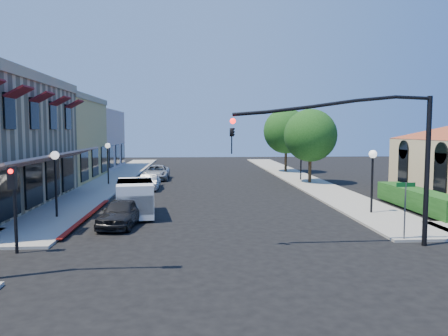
{
  "coord_description": "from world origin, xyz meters",
  "views": [
    {
      "loc": [
        -1.28,
        -15.2,
        4.67
      ],
      "look_at": [
        0.36,
        8.39,
        2.6
      ],
      "focal_mm": 35.0,
      "sensor_mm": 36.0,
      "label": 1
    }
  ],
  "objects": [
    {
      "name": "lamppost_left_far",
      "position": [
        -8.5,
        22.0,
        2.74
      ],
      "size": [
        0.44,
        0.44,
        3.57
      ],
      "color": "black",
      "rests_on": "ground"
    },
    {
      "name": "parked_car_b",
      "position": [
        -4.8,
        19.0,
        0.6
      ],
      "size": [
        1.48,
        3.73,
        1.21
      ],
      "primitive_type": "imported",
      "rotation": [
        0.0,
        0.0,
        0.06
      ],
      "color": "#939698",
      "rests_on": "ground"
    },
    {
      "name": "sidewalk_right",
      "position": [
        8.75,
        27.0,
        0.06
      ],
      "size": [
        3.5,
        50.0,
        0.12
      ],
      "primitive_type": "cube",
      "color": "#99968B",
      "rests_on": "ground"
    },
    {
      "name": "secondary_signal",
      "position": [
        -8.0,
        1.41,
        2.32
      ],
      "size": [
        0.28,
        0.42,
        3.32
      ],
      "color": "black",
      "rests_on": "ground"
    },
    {
      "name": "pink_stucco_building",
      "position": [
        -15.5,
        38.0,
        3.5
      ],
      "size": [
        10.0,
        12.0,
        7.0
      ],
      "primitive_type": "cube",
      "color": "tan",
      "rests_on": "ground"
    },
    {
      "name": "parked_car_c",
      "position": [
        -4.8,
        20.08,
        0.54
      ],
      "size": [
        1.55,
        3.76,
        1.09
      ],
      "primitive_type": "imported",
      "rotation": [
        0.0,
        0.0,
        0.01
      ],
      "color": "white",
      "rests_on": "ground"
    },
    {
      "name": "signal_mast_arm",
      "position": [
        5.86,
        1.5,
        4.09
      ],
      "size": [
        8.01,
        0.39,
        6.0
      ],
      "color": "black",
      "rests_on": "ground"
    },
    {
      "name": "yellow_stucco_building",
      "position": [
        -15.5,
        26.0,
        3.8
      ],
      "size": [
        10.0,
        12.0,
        7.6
      ],
      "primitive_type": "cube",
      "color": "tan",
      "rests_on": "ground"
    },
    {
      "name": "lamppost_right_far",
      "position": [
        8.5,
        24.0,
        2.74
      ],
      "size": [
        0.44,
        0.44,
        3.57
      ],
      "color": "black",
      "rests_on": "ground"
    },
    {
      "name": "lamppost_right_near",
      "position": [
        8.5,
        8.0,
        2.74
      ],
      "size": [
        0.44,
        0.44,
        3.57
      ],
      "color": "black",
      "rests_on": "ground"
    },
    {
      "name": "sidewalk_left",
      "position": [
        -8.75,
        27.0,
        0.06
      ],
      "size": [
        3.5,
        50.0,
        0.12
      ],
      "primitive_type": "cube",
      "color": "#99968B",
      "rests_on": "ground"
    },
    {
      "name": "ground",
      "position": [
        0.0,
        0.0,
        0.0
      ],
      "size": [
        120.0,
        120.0,
        0.0
      ],
      "primitive_type": "plane",
      "color": "black",
      "rests_on": "ground"
    },
    {
      "name": "lamppost_left_near",
      "position": [
        -8.5,
        8.0,
        2.74
      ],
      "size": [
        0.44,
        0.44,
        3.57
      ],
      "color": "black",
      "rests_on": "ground"
    },
    {
      "name": "street_name_sign",
      "position": [
        7.5,
        2.2,
        1.7
      ],
      "size": [
        0.8,
        0.06,
        2.5
      ],
      "color": "#595B5E",
      "rests_on": "ground"
    },
    {
      "name": "white_van",
      "position": [
        -4.47,
        8.45,
        1.1
      ],
      "size": [
        2.41,
        4.49,
        1.89
      ],
      "color": "white",
      "rests_on": "ground"
    },
    {
      "name": "street_tree_b",
      "position": [
        8.8,
        32.0,
        4.54
      ],
      "size": [
        4.94,
        4.94,
        7.02
      ],
      "color": "#362615",
      "rests_on": "ground"
    },
    {
      "name": "hedge",
      "position": [
        11.7,
        9.0,
        0.0
      ],
      "size": [
        1.4,
        8.0,
        1.1
      ],
      "primitive_type": "cube",
      "color": "#154112",
      "rests_on": "ground"
    },
    {
      "name": "curb_red_strip",
      "position": [
        -6.9,
        8.0,
        0.0
      ],
      "size": [
        0.25,
        10.0,
        0.06
      ],
      "primitive_type": "cube",
      "color": "maroon",
      "rests_on": "ground"
    },
    {
      "name": "parked_car_d",
      "position": [
        -4.8,
        26.0,
        0.68
      ],
      "size": [
        2.28,
        4.89,
        1.35
      ],
      "primitive_type": "imported",
      "rotation": [
        0.0,
        0.0,
        -0.01
      ],
      "color": "#A2A4A7",
      "rests_on": "ground"
    },
    {
      "name": "parked_car_a",
      "position": [
        -4.8,
        6.0,
        0.68
      ],
      "size": [
        2.14,
        4.17,
        1.36
      ],
      "primitive_type": "imported",
      "rotation": [
        0.0,
        0.0,
        -0.14
      ],
      "color": "black",
      "rests_on": "ground"
    },
    {
      "name": "street_tree_a",
      "position": [
        8.8,
        22.0,
        4.19
      ],
      "size": [
        4.56,
        4.56,
        6.48
      ],
      "color": "#362615",
      "rests_on": "ground"
    }
  ]
}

